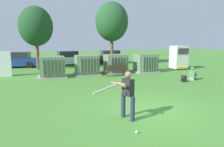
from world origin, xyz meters
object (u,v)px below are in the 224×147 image
seated_spectator (192,75)px  sports_ball (137,132)px  batter (127,93)px  parked_car_right_of_center (109,57)px  parked_car_left_of_center (67,59)px  transformer_mid_west (87,65)px  transformer_mid_east (116,64)px  parked_car_leftmost (18,60)px  backpack (184,79)px  generator_enclosure (179,58)px  park_bench (116,69)px  transformer_west (52,67)px  transformer_east (146,63)px

seated_spectator → sports_ball: bearing=-140.4°
batter → parked_car_right_of_center: (5.04, 16.97, -0.22)m
parked_car_left_of_center → seated_spectator: bearing=-57.7°
transformer_mid_west → parked_car_left_of_center: 7.31m
transformer_mid_east → parked_car_leftmost: same height
transformer_mid_east → backpack: 5.92m
generator_enclosure → batter: size_ratio=1.32×
transformer_mid_west → transformer_mid_east: (2.54, 0.05, 0.00)m
park_bench → batter: 8.86m
backpack → parked_car_leftmost: 16.66m
batter → sports_ball: 1.46m
batter → parked_car_right_of_center: bearing=73.4°
sports_ball → seated_spectator: 9.74m
seated_spectator → transformer_mid_west: bearing=145.7°
sports_ball → parked_car_right_of_center: bearing=74.0°
seated_spectator → parked_car_leftmost: size_ratio=0.22×
transformer_west → transformer_east: 8.03m
park_bench → transformer_mid_east: bearing=72.4°
transformer_mid_west → parked_car_leftmost: 9.18m
transformer_east → park_bench: 3.32m
transformer_west → transformer_mid_east: same height
transformer_east → backpack: transformer_east is taller
park_bench → parked_car_right_of_center: size_ratio=0.43×
transformer_west → park_bench: bearing=-11.3°
parked_car_leftmost → transformer_west: bearing=-67.1°
park_bench → batter: size_ratio=1.06×
transformer_west → transformer_mid_west: bearing=6.0°
park_bench → sports_ball: park_bench is taller
transformer_west → generator_enclosure: generator_enclosure is taller
park_bench → sports_ball: size_ratio=20.46×
transformer_west → transformer_mid_east: 5.30m
park_bench → parked_car_left_of_center: 9.01m
batter → transformer_west: bearing=102.6°
sports_ball → seated_spectator: size_ratio=0.09×
transformer_east → generator_enclosure: bearing=8.3°
batter → seated_spectator: batter is taller
transformer_mid_west → transformer_mid_east: same height
sports_ball → backpack: 8.72m
parked_car_right_of_center → park_bench: bearing=-104.9°
generator_enclosure → backpack: 6.42m
transformer_mid_west → parked_car_right_of_center: bearing=58.9°
transformer_west → seated_spectator: size_ratio=2.18×
park_bench → sports_ball: bearing=-107.0°
transformer_mid_west → seated_spectator: transformer_mid_west is taller
batter → backpack: bearing=36.8°
transformer_mid_east → generator_enclosure: size_ratio=0.91×
sports_ball → parked_car_leftmost: parked_car_leftmost is taller
transformer_mid_east → parked_car_left_of_center: size_ratio=0.48×
parked_car_left_of_center → parked_car_right_of_center: same height
transformer_west → seated_spectator: 10.40m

